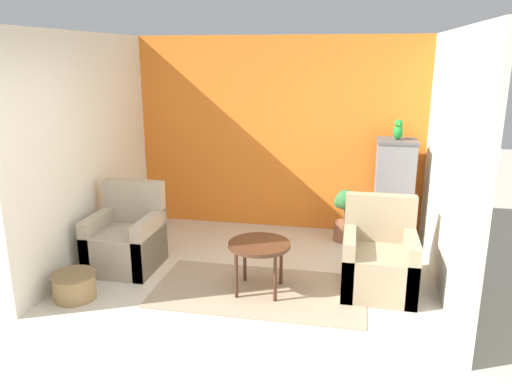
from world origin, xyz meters
TOP-DOWN VIEW (x-y plane):
  - ground_plane at (0.00, 0.00)m, footprint 20.00×20.00m
  - wall_back_accent at (0.00, 3.07)m, footprint 3.99×0.06m
  - wall_left at (-1.96, 1.52)m, footprint 0.06×3.04m
  - wall_right at (1.96, 1.52)m, footprint 0.06×3.04m
  - area_rug at (0.14, 0.99)m, footprint 2.15×1.15m
  - coffee_table at (0.14, 0.99)m, footprint 0.63×0.63m
  - armchair_left at (-1.45, 1.31)m, footprint 0.72×0.74m
  - armchair_right at (1.32, 1.26)m, footprint 0.72×0.74m
  - birdcage at (1.53, 2.67)m, footprint 0.48×0.48m
  - parrot at (1.53, 2.67)m, footprint 0.12×0.21m
  - potted_plant at (0.95, 2.64)m, footprint 0.29×0.29m
  - wicker_basket at (-1.63, 0.48)m, footprint 0.43×0.43m

SIDE VIEW (x-z plane):
  - ground_plane at x=0.00m, z-range 0.00..0.00m
  - area_rug at x=0.14m, z-range 0.00..0.01m
  - wicker_basket at x=-1.63m, z-range 0.01..0.28m
  - armchair_left at x=-1.45m, z-range -0.17..0.79m
  - armchair_right at x=1.32m, z-range -0.17..0.79m
  - potted_plant at x=0.95m, z-range 0.01..0.70m
  - coffee_table at x=0.14m, z-range 0.21..0.74m
  - birdcage at x=1.53m, z-range 0.00..1.34m
  - wall_back_accent at x=0.00m, z-range 0.00..2.59m
  - wall_left at x=-1.96m, z-range 0.00..2.59m
  - wall_right at x=1.96m, z-range 0.00..2.59m
  - parrot at x=1.53m, z-range 1.33..1.59m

